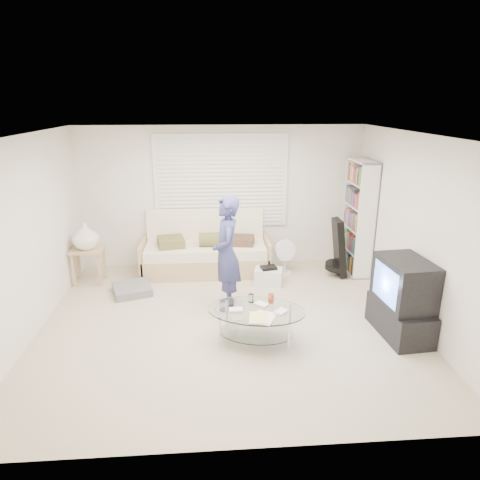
{
  "coord_description": "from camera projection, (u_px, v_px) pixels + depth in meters",
  "views": [
    {
      "loc": [
        -0.22,
        -5.21,
        2.89
      ],
      "look_at": [
        0.19,
        0.3,
        1.08
      ],
      "focal_mm": 32.0,
      "sensor_mm": 36.0,
      "label": 1
    }
  ],
  "objects": [
    {
      "name": "ground",
      "position": [
        228.0,
        322.0,
        5.85
      ],
      "size": [
        5.0,
        5.0,
        0.0
      ],
      "primitive_type": "plane",
      "color": "tan",
      "rests_on": "ground"
    },
    {
      "name": "room_shell",
      "position": [
        225.0,
        198.0,
        5.8
      ],
      "size": [
        5.02,
        4.52,
        2.51
      ],
      "color": "silver",
      "rests_on": "ground"
    },
    {
      "name": "window_blinds",
      "position": [
        221.0,
        181.0,
        7.46
      ],
      "size": [
        2.32,
        0.08,
        1.62
      ],
      "color": "silver",
      "rests_on": "ground"
    },
    {
      "name": "futon_sofa",
      "position": [
        206.0,
        252.0,
        7.5
      ],
      "size": [
        2.21,
        0.89,
        1.08
      ],
      "color": "tan",
      "rests_on": "ground"
    },
    {
      "name": "grey_floor_pillow",
      "position": [
        132.0,
        289.0,
        6.72
      ],
      "size": [
        0.7,
        0.7,
        0.12
      ],
      "primitive_type": "cube",
      "rotation": [
        0.0,
        0.0,
        0.33
      ],
      "color": "slate",
      "rests_on": "ground"
    },
    {
      "name": "side_table",
      "position": [
        86.0,
        238.0,
        6.9
      ],
      "size": [
        0.52,
        0.42,
        1.04
      ],
      "color": "tan",
      "rests_on": "ground"
    },
    {
      "name": "bookshelf",
      "position": [
        358.0,
        218.0,
        7.32
      ],
      "size": [
        0.31,
        0.83,
        1.96
      ],
      "color": "white",
      "rests_on": "ground"
    },
    {
      "name": "guitar_case",
      "position": [
        338.0,
        252.0,
        7.26
      ],
      "size": [
        0.36,
        0.37,
        1.0
      ],
      "color": "black",
      "rests_on": "ground"
    },
    {
      "name": "floor_fan",
      "position": [
        285.0,
        254.0,
        7.39
      ],
      "size": [
        0.39,
        0.25,
        0.63
      ],
      "color": "white",
      "rests_on": "ground"
    },
    {
      "name": "storage_bin",
      "position": [
        268.0,
        276.0,
        7.03
      ],
      "size": [
        0.51,
        0.41,
        0.31
      ],
      "color": "white",
      "rests_on": "ground"
    },
    {
      "name": "tv_unit",
      "position": [
        402.0,
        299.0,
        5.41
      ],
      "size": [
        0.58,
        0.98,
        1.02
      ],
      "color": "black",
      "rests_on": "ground"
    },
    {
      "name": "coffee_table",
      "position": [
        256.0,
        316.0,
        5.27
      ],
      "size": [
        1.34,
        1.01,
        0.57
      ],
      "color": "silver",
      "rests_on": "ground"
    },
    {
      "name": "standing_person",
      "position": [
        227.0,
        254.0,
        6.02
      ],
      "size": [
        0.41,
        0.62,
        1.66
      ],
      "primitive_type": "imported",
      "rotation": [
        0.0,
        0.0,
        -1.54
      ],
      "color": "navy",
      "rests_on": "ground"
    }
  ]
}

